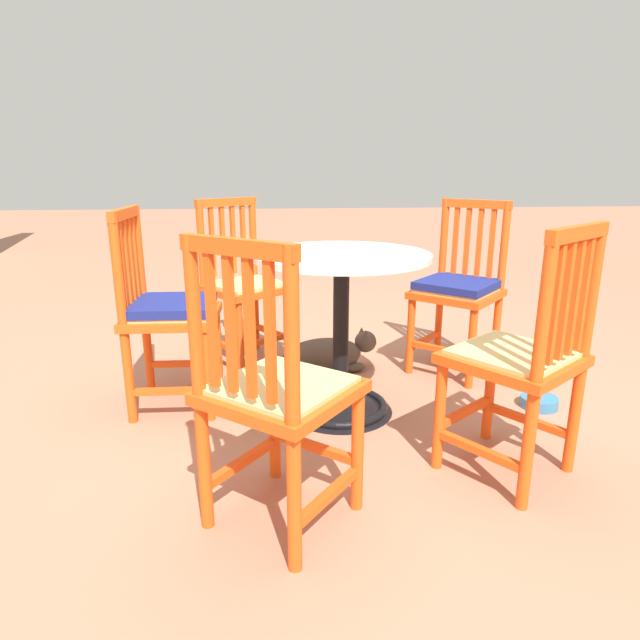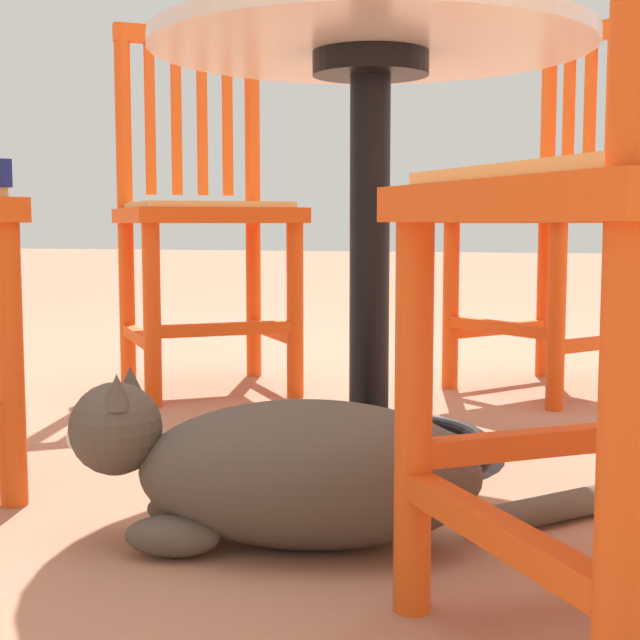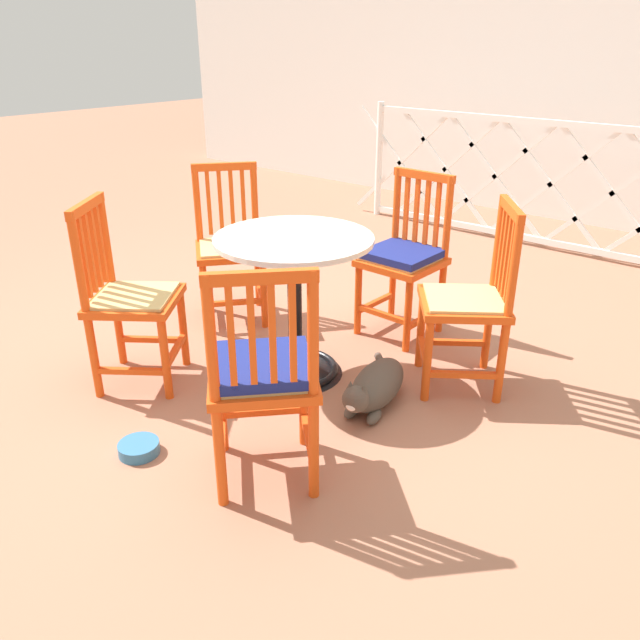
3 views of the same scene
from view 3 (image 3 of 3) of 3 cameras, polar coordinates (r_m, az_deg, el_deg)
ground_plane at (r=3.32m, az=-3.69°, el=-4.28°), size 24.00×24.00×0.00m
building_wall_backdrop at (r=6.31m, az=22.88°, el=20.96°), size 10.00×0.20×2.80m
lattice_fence_panel at (r=5.45m, az=17.80°, el=11.94°), size 3.29×0.06×1.04m
cafe_table at (r=3.14m, az=-2.27°, el=-0.24°), size 0.76×0.76×0.73m
orange_chair_facing_out at (r=3.15m, az=-16.87°, el=1.75°), size 0.56×0.56×0.91m
orange_chair_near_fence at (r=2.34m, az=-5.20°, el=-5.06°), size 0.57×0.57×0.91m
orange_chair_by_planter at (r=3.07m, az=13.36°, el=1.50°), size 0.56×0.56×0.91m
orange_chair_tucked_in at (r=3.58m, az=7.62°, el=5.51°), size 0.41×0.41×0.91m
orange_chair_at_corner at (r=3.80m, az=-8.13°, el=6.40°), size 0.56×0.56×0.91m
tabby_cat at (r=2.96m, az=4.91°, el=-6.13°), size 0.41×0.68×0.23m
pet_water_bowl at (r=2.78m, az=-16.06°, el=-11.07°), size 0.17×0.17×0.05m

